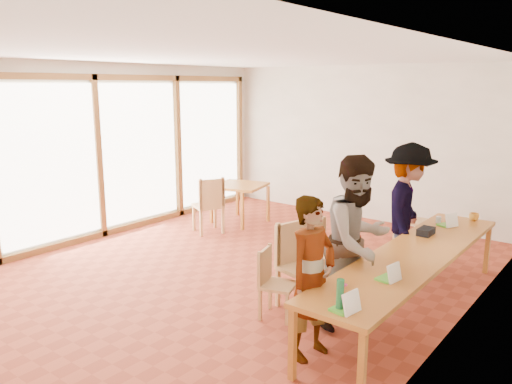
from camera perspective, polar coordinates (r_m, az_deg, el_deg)
ground at (r=7.16m, az=-3.17°, el=-9.34°), size 8.00×8.00×0.00m
wall_back at (r=10.08m, az=12.01°, el=5.49°), size 6.00×0.10×3.00m
wall_right at (r=5.30m, az=21.76°, el=-0.93°), size 0.10×8.00×3.00m
window_wall at (r=8.98m, az=-17.64°, el=4.40°), size 0.10×8.00×3.00m
ceiling at (r=6.68m, az=-3.48°, el=15.55°), size 6.00×8.00×0.04m
communal_table at (r=5.99m, az=17.57°, el=-7.10°), size 0.80×4.00×0.75m
side_table at (r=9.60m, az=-1.87°, el=0.41°), size 0.90×0.90×0.75m
chair_near at (r=5.77m, az=1.77°, el=-9.47°), size 0.47×0.47×0.43m
chair_mid at (r=6.03m, az=4.65°, el=-7.18°), size 0.58×0.58×0.55m
chair_far at (r=6.75m, az=6.94°, el=-5.96°), size 0.53×0.53×0.46m
chair_empty at (r=8.56m, az=16.65°, el=-2.20°), size 0.45×0.45×0.50m
chair_spare at (r=8.89m, az=-5.28°, el=-0.86°), size 0.64×0.64×0.55m
person_near at (r=4.88m, az=6.42°, el=-9.74°), size 0.46×0.63×1.61m
person_mid at (r=5.55m, az=11.51°, el=-5.60°), size 0.94×1.09×1.90m
person_far at (r=7.19m, az=16.96°, el=-2.00°), size 1.00×1.35×1.86m
laptop_near at (r=4.37m, az=10.41°, el=-12.66°), size 0.22×0.25×0.19m
laptop_mid at (r=5.10m, az=15.12°, el=-9.22°), size 0.21×0.24×0.18m
laptop_far at (r=7.22m, az=21.20°, el=-3.28°), size 0.27×0.28×0.19m
yellow_mug at (r=7.66m, az=23.65°, el=-2.62°), size 0.16×0.16×0.11m
green_bottle at (r=4.34m, az=9.58°, el=-11.54°), size 0.07×0.07×0.28m
clear_glass at (r=7.36m, az=20.14°, el=-2.98°), size 0.07×0.07×0.09m
condiment_cup at (r=4.55m, az=10.66°, el=-11.92°), size 0.08×0.08×0.06m
pink_phone at (r=4.88m, az=9.86°, el=-10.49°), size 0.05×0.10×0.01m
black_pouch at (r=6.72m, az=18.84°, el=-4.29°), size 0.16×0.26×0.09m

